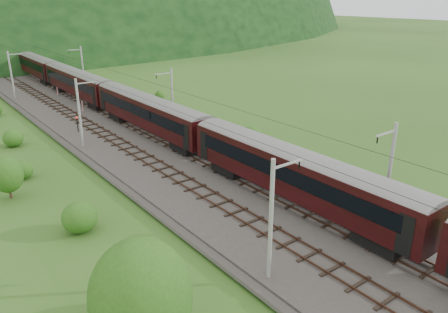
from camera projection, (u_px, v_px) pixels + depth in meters
ground at (332, 248)px, 31.34m from camera, size 600.00×600.00×0.00m
railbed at (243, 198)px, 38.73m from camera, size 14.00×220.00×0.30m
track_left at (221, 203)px, 37.28m from camera, size 2.40×220.00×0.27m
track_right at (263, 189)px, 40.02m from camera, size 2.40×220.00×0.27m
catenary_left at (80, 112)px, 50.09m from camera, size 2.54×192.28×8.00m
catenary_right at (172, 97)px, 57.07m from camera, size 2.54×192.28×8.00m
overhead_wires at (244, 123)px, 36.30m from camera, size 4.83×198.00×0.03m
train at (151, 108)px, 54.30m from camera, size 3.29×183.13×5.73m
hazard_post_near at (82, 106)px, 66.96m from camera, size 0.16×0.16×1.53m
hazard_post_far at (57, 91)px, 77.48m from camera, size 0.15×0.15×1.42m
signal at (77, 123)px, 56.67m from camera, size 0.22×0.22×1.99m
vegetation_left at (35, 179)px, 37.27m from camera, size 8.68×141.60×6.91m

